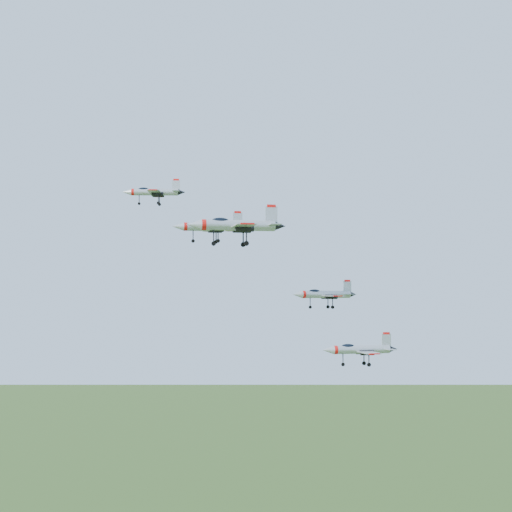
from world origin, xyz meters
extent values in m
cylinder|color=#A9AFB6|center=(-11.24, 11.74, 149.79)|extent=(8.45, 1.86, 1.21)
cone|color=#A9AFB6|center=(-16.25, 12.13, 149.79)|extent=(1.76, 1.34, 1.21)
cone|color=black|center=(-6.41, 11.37, 149.79)|extent=(1.38, 1.13, 1.03)
ellipsoid|color=black|center=(-13.28, 11.90, 150.24)|extent=(2.11, 1.03, 0.77)
cube|color=#A9AFB6|center=(-11.26, 9.13, 149.55)|extent=(2.45, 4.25, 0.13)
cube|color=#A9AFB6|center=(-10.85, 14.33, 149.55)|extent=(2.45, 4.25, 0.13)
cube|color=#A9AFB6|center=(-7.44, 11.45, 151.04)|extent=(1.40, 0.22, 1.96)
cube|color=red|center=(-7.44, 11.45, 152.07)|extent=(1.03, 0.21, 0.33)
cylinder|color=#A9AFB6|center=(-1.45, 0.95, 142.62)|extent=(9.54, 2.17, 1.37)
cone|color=#A9AFB6|center=(-7.10, 0.47, 142.62)|extent=(2.00, 1.52, 1.37)
cone|color=black|center=(4.00, 1.42, 142.62)|extent=(1.57, 1.28, 1.16)
ellipsoid|color=black|center=(-3.75, 0.75, 143.13)|extent=(2.39, 1.18, 0.87)
cube|color=#A9AFB6|center=(-0.99, -1.96, 142.35)|extent=(2.81, 4.82, 0.15)
cube|color=#A9AFB6|center=(-1.49, 3.90, 142.35)|extent=(2.81, 4.82, 0.15)
cube|color=#A9AFB6|center=(2.85, 1.32, 144.04)|extent=(1.58, 0.26, 2.21)
cube|color=red|center=(2.85, 1.32, 145.19)|extent=(1.16, 0.25, 0.37)
cylinder|color=#A9AFB6|center=(1.20, -19.06, 141.10)|extent=(10.38, 2.33, 1.49)
cone|color=#A9AFB6|center=(-4.95, -19.57, 141.10)|extent=(2.17, 1.65, 1.49)
cone|color=black|center=(7.13, -18.57, 141.10)|extent=(1.70, 1.39, 1.26)
ellipsoid|color=black|center=(-1.30, -19.27, 141.66)|extent=(2.60, 1.27, 0.94)
cube|color=#A9AFB6|center=(1.69, -22.23, 140.81)|extent=(3.04, 5.23, 0.16)
cube|color=#A9AFB6|center=(1.16, -15.85, 140.81)|extent=(3.04, 5.23, 0.16)
cube|color=#A9AFB6|center=(5.87, -18.67, 142.64)|extent=(1.72, 0.28, 2.40)
cube|color=red|center=(5.87, -18.67, 143.90)|extent=(1.27, 0.26, 0.40)
cylinder|color=#A9AFB6|center=(19.32, 8.42, 131.40)|extent=(9.14, 2.79, 1.31)
cone|color=#A9AFB6|center=(13.97, 7.52, 131.40)|extent=(2.00, 1.59, 1.31)
cone|color=black|center=(24.48, 9.28, 131.40)|extent=(1.57, 1.33, 1.11)
ellipsoid|color=black|center=(17.14, 8.05, 131.89)|extent=(2.34, 1.29, 0.83)
cube|color=#A9AFB6|center=(19.99, 5.68, 131.15)|extent=(3.01, 4.74, 0.14)
cube|color=#A9AFB6|center=(19.06, 11.23, 131.15)|extent=(3.01, 4.74, 0.14)
cube|color=#A9AFB6|center=(23.39, 9.10, 132.76)|extent=(1.51, 0.37, 2.11)
cube|color=red|center=(23.39, 9.10, 133.86)|extent=(1.11, 0.32, 0.35)
cylinder|color=#A9AFB6|center=(19.72, -14.46, 123.47)|extent=(8.59, 1.96, 1.23)
cone|color=#A9AFB6|center=(14.63, -14.91, 123.47)|extent=(1.80, 1.37, 1.23)
cone|color=black|center=(24.62, -14.03, 123.47)|extent=(1.41, 1.16, 1.05)
ellipsoid|color=black|center=(17.65, -14.64, 123.93)|extent=(2.15, 1.06, 0.78)
cube|color=#A9AFB6|center=(20.14, -17.08, 123.23)|extent=(2.53, 4.33, 0.13)
cube|color=#A9AFB6|center=(19.68, -11.81, 123.23)|extent=(2.53, 4.33, 0.13)
cube|color=#A9AFB6|center=(23.58, -14.13, 124.74)|extent=(1.42, 0.24, 1.99)
cube|color=red|center=(23.58, -14.13, 125.78)|extent=(1.05, 0.22, 0.33)
camera|label=1|loc=(-7.19, -116.82, 132.07)|focal=50.00mm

